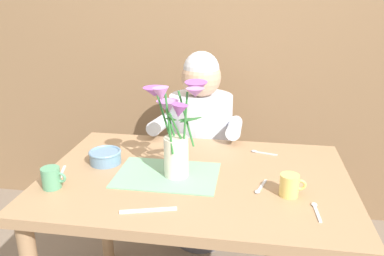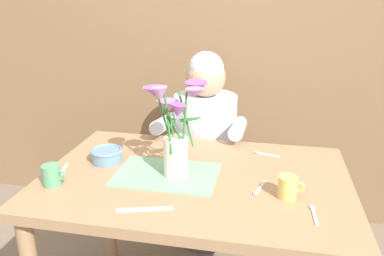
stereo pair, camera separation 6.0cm
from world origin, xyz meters
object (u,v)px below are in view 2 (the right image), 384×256
flower_vase (176,127)px  ceramic_bowl (107,155)px  seated_person (205,154)px  dinner_knife (145,209)px  tea_cup (52,175)px  ceramic_mug (288,187)px

flower_vase → ceramic_bowl: 0.37m
seated_person → dinner_knife: size_ratio=5.97×
ceramic_bowl → tea_cup: tea_cup is taller
flower_vase → dinner_knife: (-0.04, -0.28, -0.20)m
dinner_knife → tea_cup: bearing=149.6°
ceramic_bowl → tea_cup: bearing=-115.6°
ceramic_bowl → ceramic_mug: size_ratio=1.46×
flower_vase → ceramic_mug: size_ratio=4.01×
ceramic_mug → ceramic_bowl: bearing=168.0°
dinner_knife → seated_person: bearing=70.7°
ceramic_bowl → tea_cup: (-0.11, -0.24, 0.01)m
seated_person → tea_cup: 0.94m
flower_vase → dinner_knife: bearing=-98.4°
dinner_knife → ceramic_mug: bearing=5.0°
ceramic_bowl → ceramic_mug: (0.75, -0.16, 0.01)m
flower_vase → ceramic_mug: flower_vase is taller
ceramic_bowl → ceramic_mug: 0.76m
tea_cup → flower_vase: bearing=22.5°
ceramic_bowl → tea_cup: 0.27m
seated_person → ceramic_bowl: bearing=-121.3°
seated_person → dinner_knife: bearing=-94.1°
seated_person → ceramic_mug: size_ratio=12.20×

